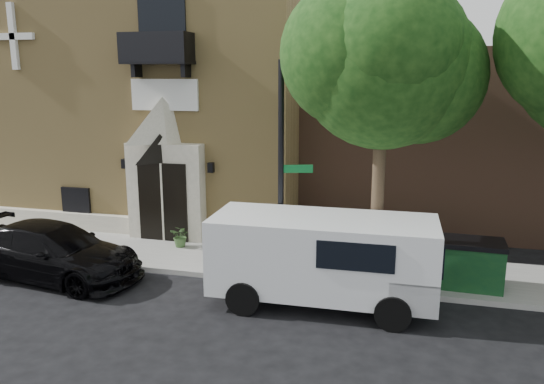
{
  "coord_description": "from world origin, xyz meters",
  "views": [
    {
      "loc": [
        6.69,
        -12.95,
        5.54
      ],
      "look_at": [
        2.82,
        2.0,
        2.11
      ],
      "focal_mm": 35.0,
      "sensor_mm": 36.0,
      "label": 1
    }
  ],
  "objects_px": {
    "street_sign": "(282,172)",
    "pedestrian_near": "(348,239)",
    "black_sedan": "(53,252)",
    "fire_hydrant": "(336,265)",
    "cargo_van": "(331,257)",
    "dumpster": "(465,263)"
  },
  "relations": [
    {
      "from": "street_sign",
      "to": "cargo_van",
      "type": "bearing_deg",
      "value": -53.88
    },
    {
      "from": "dumpster",
      "to": "street_sign",
      "type": "bearing_deg",
      "value": -171.61
    },
    {
      "from": "cargo_van",
      "to": "fire_hydrant",
      "type": "distance_m",
      "value": 1.57
    },
    {
      "from": "cargo_van",
      "to": "pedestrian_near",
      "type": "distance_m",
      "value": 2.24
    },
    {
      "from": "street_sign",
      "to": "pedestrian_near",
      "type": "xyz_separation_m",
      "value": [
        1.68,
        1.02,
        -2.02
      ]
    },
    {
      "from": "fire_hydrant",
      "to": "pedestrian_near",
      "type": "bearing_deg",
      "value": 74.99
    },
    {
      "from": "black_sedan",
      "to": "fire_hydrant",
      "type": "distance_m",
      "value": 7.8
    },
    {
      "from": "fire_hydrant",
      "to": "pedestrian_near",
      "type": "distance_m",
      "value": 0.98
    },
    {
      "from": "street_sign",
      "to": "pedestrian_near",
      "type": "relative_size",
      "value": 3.29
    },
    {
      "from": "street_sign",
      "to": "fire_hydrant",
      "type": "xyz_separation_m",
      "value": [
        1.47,
        0.21,
        -2.52
      ]
    },
    {
      "from": "black_sedan",
      "to": "street_sign",
      "type": "xyz_separation_m",
      "value": [
        6.17,
        1.35,
        2.29
      ]
    },
    {
      "from": "cargo_van",
      "to": "pedestrian_near",
      "type": "xyz_separation_m",
      "value": [
        0.16,
        2.22,
        -0.2
      ]
    },
    {
      "from": "cargo_van",
      "to": "dumpster",
      "type": "bearing_deg",
      "value": 26.82
    },
    {
      "from": "black_sedan",
      "to": "pedestrian_near",
      "type": "distance_m",
      "value": 8.21
    },
    {
      "from": "street_sign",
      "to": "pedestrian_near",
      "type": "distance_m",
      "value": 2.83
    },
    {
      "from": "cargo_van",
      "to": "dumpster",
      "type": "height_order",
      "value": "cargo_van"
    },
    {
      "from": "street_sign",
      "to": "fire_hydrant",
      "type": "relative_size",
      "value": 7.52
    },
    {
      "from": "black_sedan",
      "to": "cargo_van",
      "type": "relative_size",
      "value": 0.96
    },
    {
      "from": "pedestrian_near",
      "to": "cargo_van",
      "type": "bearing_deg",
      "value": 48.74
    },
    {
      "from": "black_sedan",
      "to": "street_sign",
      "type": "bearing_deg",
      "value": -70.5
    },
    {
      "from": "street_sign",
      "to": "fire_hydrant",
      "type": "bearing_deg",
      "value": -7.67
    },
    {
      "from": "fire_hydrant",
      "to": "pedestrian_near",
      "type": "relative_size",
      "value": 0.44
    }
  ]
}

